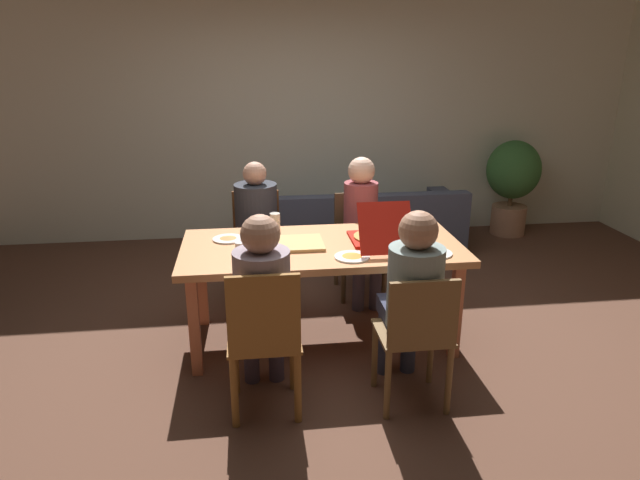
{
  "coord_description": "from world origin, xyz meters",
  "views": [
    {
      "loc": [
        -0.5,
        -3.78,
        2.09
      ],
      "look_at": [
        0.0,
        0.1,
        0.75
      ],
      "focal_mm": 31.88,
      "sensor_mm": 36.0,
      "label": 1
    }
  ],
  "objects_px": {
    "chair_3": "(257,241)",
    "plate_1": "(352,256)",
    "plate_2": "(434,253)",
    "chair_2": "(417,334)",
    "chair_0": "(358,238)",
    "person_1": "(262,295)",
    "person_3": "(257,221)",
    "person_2": "(412,289)",
    "couch": "(357,227)",
    "plate_0": "(228,238)",
    "dining_table": "(322,254)",
    "chair_1": "(264,339)",
    "drinking_glass_1": "(240,250)",
    "drinking_glass_0": "(275,222)",
    "person_0": "(362,218)",
    "potted_plant": "(513,179)",
    "plate_3": "(415,227)",
    "pizza_box_1": "(378,236)",
    "pizza_box_0": "(299,243)"
  },
  "relations": [
    {
      "from": "plate_1",
      "to": "plate_3",
      "type": "height_order",
      "value": "plate_1"
    },
    {
      "from": "chair_1",
      "to": "chair_2",
      "type": "relative_size",
      "value": 1.08
    },
    {
      "from": "chair_1",
      "to": "person_3",
      "type": "relative_size",
      "value": 0.79
    },
    {
      "from": "person_3",
      "to": "plate_3",
      "type": "xyz_separation_m",
      "value": [
        1.22,
        -0.49,
        0.05
      ]
    },
    {
      "from": "person_3",
      "to": "plate_2",
      "type": "height_order",
      "value": "person_3"
    },
    {
      "from": "person_0",
      "to": "potted_plant",
      "type": "distance_m",
      "value": 2.56
    },
    {
      "from": "chair_1",
      "to": "plate_1",
      "type": "bearing_deg",
      "value": 43.86
    },
    {
      "from": "person_0",
      "to": "person_3",
      "type": "xyz_separation_m",
      "value": [
        -0.89,
        0.05,
        -0.01
      ]
    },
    {
      "from": "plate_2",
      "to": "drinking_glass_0",
      "type": "xyz_separation_m",
      "value": [
        -1.04,
        0.66,
        0.06
      ]
    },
    {
      "from": "person_1",
      "to": "chair_3",
      "type": "bearing_deg",
      "value": 90.0
    },
    {
      "from": "drinking_glass_0",
      "to": "drinking_glass_1",
      "type": "height_order",
      "value": "drinking_glass_0"
    },
    {
      "from": "plate_0",
      "to": "person_2",
      "type": "bearing_deg",
      "value": -41.16
    },
    {
      "from": "person_0",
      "to": "pizza_box_0",
      "type": "height_order",
      "value": "person_0"
    },
    {
      "from": "person_0",
      "to": "plate_0",
      "type": "height_order",
      "value": "person_0"
    },
    {
      "from": "drinking_glass_0",
      "to": "couch",
      "type": "xyz_separation_m",
      "value": [
        0.94,
        1.55,
        -0.57
      ]
    },
    {
      "from": "chair_3",
      "to": "plate_1",
      "type": "xyz_separation_m",
      "value": [
        0.61,
        -1.21,
        0.27
      ]
    },
    {
      "from": "chair_1",
      "to": "plate_2",
      "type": "relative_size",
      "value": 3.85
    },
    {
      "from": "chair_0",
      "to": "person_1",
      "type": "bearing_deg",
      "value": -118.49
    },
    {
      "from": "dining_table",
      "to": "person_2",
      "type": "bearing_deg",
      "value": -60.46
    },
    {
      "from": "person_2",
      "to": "chair_0",
      "type": "bearing_deg",
      "value": 90.0
    },
    {
      "from": "plate_2",
      "to": "drinking_glass_1",
      "type": "relative_size",
      "value": 2.22
    },
    {
      "from": "person_1",
      "to": "chair_0",
      "type": "bearing_deg",
      "value": 61.51
    },
    {
      "from": "drinking_glass_0",
      "to": "pizza_box_1",
      "type": "bearing_deg",
      "value": -28.13
    },
    {
      "from": "person_1",
      "to": "drinking_glass_0",
      "type": "bearing_deg",
      "value": 83.06
    },
    {
      "from": "chair_0",
      "to": "drinking_glass_0",
      "type": "relative_size",
      "value": 6.42
    },
    {
      "from": "person_2",
      "to": "pizza_box_0",
      "type": "distance_m",
      "value": 0.99
    },
    {
      "from": "person_0",
      "to": "drinking_glass_0",
      "type": "distance_m",
      "value": 0.84
    },
    {
      "from": "plate_0",
      "to": "chair_1",
      "type": "bearing_deg",
      "value": -78.49
    },
    {
      "from": "person_1",
      "to": "pizza_box_1",
      "type": "xyz_separation_m",
      "value": [
        0.85,
        0.73,
        0.08
      ]
    },
    {
      "from": "pizza_box_1",
      "to": "chair_0",
      "type": "bearing_deg",
      "value": 87.65
    },
    {
      "from": "person_1",
      "to": "drinking_glass_1",
      "type": "distance_m",
      "value": 0.56
    },
    {
      "from": "plate_1",
      "to": "chair_3",
      "type": "bearing_deg",
      "value": 116.87
    },
    {
      "from": "chair_0",
      "to": "plate_2",
      "type": "bearing_deg",
      "value": -76.08
    },
    {
      "from": "chair_3",
      "to": "dining_table",
      "type": "bearing_deg",
      "value": -64.05
    },
    {
      "from": "person_3",
      "to": "person_2",
      "type": "bearing_deg",
      "value": -60.42
    },
    {
      "from": "chair_3",
      "to": "pizza_box_0",
      "type": "xyz_separation_m",
      "value": [
        0.28,
        -0.91,
        0.28
      ]
    },
    {
      "from": "person_2",
      "to": "couch",
      "type": "height_order",
      "value": "person_2"
    },
    {
      "from": "person_0",
      "to": "couch",
      "type": "relative_size",
      "value": 0.56
    },
    {
      "from": "plate_3",
      "to": "person_2",
      "type": "bearing_deg",
      "value": -107.18
    },
    {
      "from": "dining_table",
      "to": "potted_plant",
      "type": "xyz_separation_m",
      "value": [
        2.5,
        2.25,
        -0.03
      ]
    },
    {
      "from": "chair_2",
      "to": "drinking_glass_1",
      "type": "height_order",
      "value": "chair_2"
    },
    {
      "from": "chair_2",
      "to": "plate_3",
      "type": "relative_size",
      "value": 3.42
    },
    {
      "from": "chair_3",
      "to": "plate_1",
      "type": "relative_size",
      "value": 3.82
    },
    {
      "from": "chair_0",
      "to": "chair_2",
      "type": "relative_size",
      "value": 0.99
    },
    {
      "from": "plate_1",
      "to": "couch",
      "type": "bearing_deg",
      "value": 78.07
    },
    {
      "from": "person_2",
      "to": "plate_1",
      "type": "height_order",
      "value": "person_2"
    },
    {
      "from": "chair_2",
      "to": "potted_plant",
      "type": "relative_size",
      "value": 0.8
    },
    {
      "from": "plate_2",
      "to": "chair_2",
      "type": "bearing_deg",
      "value": -115.12
    },
    {
      "from": "chair_1",
      "to": "pizza_box_0",
      "type": "xyz_separation_m",
      "value": [
        0.28,
        0.89,
        0.26
      ]
    },
    {
      "from": "chair_2",
      "to": "pizza_box_1",
      "type": "distance_m",
      "value": 0.96
    }
  ]
}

